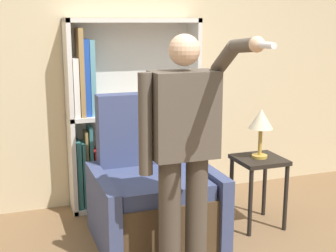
{
  "coord_description": "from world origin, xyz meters",
  "views": [
    {
      "loc": [
        -1.35,
        -2.36,
        1.75
      ],
      "look_at": [
        -0.24,
        0.71,
        1.02
      ],
      "focal_mm": 50.0,
      "sensor_mm": 36.0,
      "label": 1
    }
  ],
  "objects_px": {
    "table_lamp": "(261,122)",
    "person_standing": "(184,146)",
    "bookcase": "(119,117)",
    "armchair": "(153,195)",
    "side_table": "(259,172)"
  },
  "relations": [
    {
      "from": "person_standing",
      "to": "table_lamp",
      "type": "height_order",
      "value": "person_standing"
    },
    {
      "from": "armchair",
      "to": "person_standing",
      "type": "distance_m",
      "value": 0.94
    },
    {
      "from": "side_table",
      "to": "person_standing",
      "type": "bearing_deg",
      "value": -146.8
    },
    {
      "from": "person_standing",
      "to": "side_table",
      "type": "relative_size",
      "value": 2.73
    },
    {
      "from": "bookcase",
      "to": "person_standing",
      "type": "xyz_separation_m",
      "value": [
        0.06,
        -1.5,
        0.09
      ]
    },
    {
      "from": "bookcase",
      "to": "table_lamp",
      "type": "height_order",
      "value": "bookcase"
    },
    {
      "from": "bookcase",
      "to": "armchair",
      "type": "xyz_separation_m",
      "value": [
        0.08,
        -0.77,
        -0.51
      ]
    },
    {
      "from": "armchair",
      "to": "person_standing",
      "type": "xyz_separation_m",
      "value": [
        -0.02,
        -0.72,
        0.6
      ]
    },
    {
      "from": "armchair",
      "to": "side_table",
      "type": "distance_m",
      "value": 0.94
    },
    {
      "from": "side_table",
      "to": "table_lamp",
      "type": "height_order",
      "value": "table_lamp"
    },
    {
      "from": "person_standing",
      "to": "side_table",
      "type": "height_order",
      "value": "person_standing"
    },
    {
      "from": "table_lamp",
      "to": "person_standing",
      "type": "bearing_deg",
      "value": -146.8
    },
    {
      "from": "armchair",
      "to": "side_table",
      "type": "bearing_deg",
      "value": -6.58
    },
    {
      "from": "side_table",
      "to": "table_lamp",
      "type": "xyz_separation_m",
      "value": [
        0.0,
        0.0,
        0.44
      ]
    },
    {
      "from": "person_standing",
      "to": "table_lamp",
      "type": "relative_size",
      "value": 3.97
    }
  ]
}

